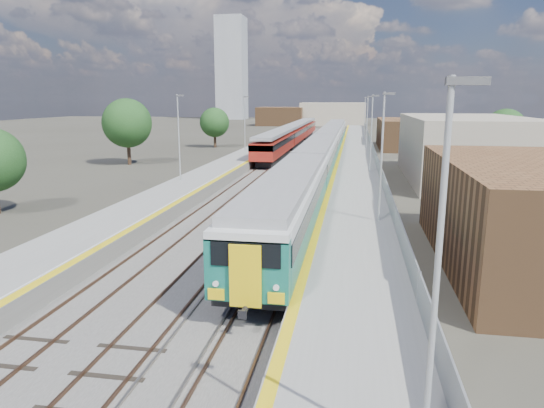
# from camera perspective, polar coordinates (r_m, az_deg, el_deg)

# --- Properties ---
(ground) EXTENTS (320.00, 320.00, 0.00)m
(ground) POSITION_cam_1_polar(r_m,az_deg,el_deg) (57.54, 4.56, 4.10)
(ground) COLOR #47443A
(ground) RESTS_ON ground
(ballast_bed) EXTENTS (10.50, 155.00, 0.06)m
(ballast_bed) POSITION_cam_1_polar(r_m,az_deg,el_deg) (60.23, 2.64, 4.52)
(ballast_bed) COLOR #565451
(ballast_bed) RESTS_ON ground
(tracks) EXTENTS (8.96, 160.00, 0.17)m
(tracks) POSITION_cam_1_polar(r_m,az_deg,el_deg) (61.81, 3.39, 4.79)
(tracks) COLOR #4C3323
(tracks) RESTS_ON ground
(platform_right) EXTENTS (4.70, 155.00, 8.52)m
(platform_right) POSITION_cam_1_polar(r_m,az_deg,el_deg) (59.72, 9.86, 4.78)
(platform_right) COLOR slate
(platform_right) RESTS_ON ground
(platform_left) EXTENTS (4.30, 155.00, 8.52)m
(platform_left) POSITION_cam_1_polar(r_m,az_deg,el_deg) (61.36, -3.69, 5.11)
(platform_left) COLOR slate
(platform_left) RESTS_ON ground
(buildings) EXTENTS (72.00, 185.50, 40.00)m
(buildings) POSITION_cam_1_polar(r_m,az_deg,el_deg) (147.19, 0.63, 13.26)
(buildings) COLOR brown
(buildings) RESTS_ON ground
(green_train) EXTENTS (3.07, 85.36, 3.38)m
(green_train) POSITION_cam_1_polar(r_m,az_deg,el_deg) (58.43, 6.19, 6.55)
(green_train) COLOR black
(green_train) RESTS_ON ground
(red_train) EXTENTS (2.91, 59.07, 3.68)m
(red_train) POSITION_cam_1_polar(r_m,az_deg,el_deg) (84.52, 2.51, 8.21)
(red_train) COLOR black
(red_train) RESTS_ON ground
(tree_b) EXTENTS (6.06, 6.06, 8.22)m
(tree_b) POSITION_cam_1_polar(r_m,az_deg,el_deg) (63.54, -16.68, 9.09)
(tree_b) COLOR #382619
(tree_b) RESTS_ON ground
(tree_c) EXTENTS (4.96, 4.96, 6.72)m
(tree_c) POSITION_cam_1_polar(r_m,az_deg,el_deg) (83.56, -6.78, 9.50)
(tree_c) COLOR #382619
(tree_c) RESTS_ON ground
(tree_d) EXTENTS (5.11, 5.11, 6.93)m
(tree_d) POSITION_cam_1_polar(r_m,az_deg,el_deg) (69.09, 25.71, 7.94)
(tree_d) COLOR #382619
(tree_d) RESTS_ON ground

